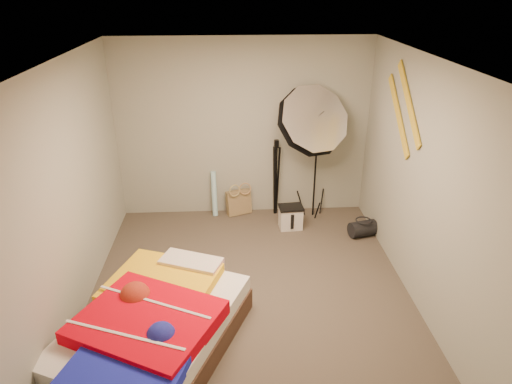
{
  "coord_description": "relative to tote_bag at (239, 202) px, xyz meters",
  "views": [
    {
      "loc": [
        -0.17,
        -4.09,
        3.15
      ],
      "look_at": [
        0.1,
        0.6,
        0.95
      ],
      "focal_mm": 32.0,
      "sensor_mm": 36.0,
      "label": 1
    }
  ],
  "objects": [
    {
      "name": "floor",
      "position": [
        0.08,
        -1.9,
        -0.18
      ],
      "size": [
        4.0,
        4.0,
        0.0
      ],
      "primitive_type": "plane",
      "color": "#50483B",
      "rests_on": "ground"
    },
    {
      "name": "ceiling",
      "position": [
        0.08,
        -1.9,
        2.32
      ],
      "size": [
        4.0,
        4.0,
        0.0
      ],
      "primitive_type": "plane",
      "rotation": [
        3.14,
        0.0,
        0.0
      ],
      "color": "silver",
      "rests_on": "wall_back"
    },
    {
      "name": "wall_back",
      "position": [
        0.08,
        0.1,
        1.07
      ],
      "size": [
        3.5,
        0.0,
        3.5
      ],
      "primitive_type": "plane",
      "rotation": [
        1.57,
        0.0,
        0.0
      ],
      "color": "gray",
      "rests_on": "floor"
    },
    {
      "name": "wall_front",
      "position": [
        0.08,
        -3.9,
        1.07
      ],
      "size": [
        3.5,
        0.0,
        3.5
      ],
      "primitive_type": "plane",
      "rotation": [
        -1.57,
        0.0,
        0.0
      ],
      "color": "gray",
      "rests_on": "floor"
    },
    {
      "name": "wall_left",
      "position": [
        -1.67,
        -1.9,
        1.07
      ],
      "size": [
        0.0,
        4.0,
        4.0
      ],
      "primitive_type": "plane",
      "rotation": [
        1.57,
        0.0,
        1.57
      ],
      "color": "gray",
      "rests_on": "floor"
    },
    {
      "name": "wall_right",
      "position": [
        1.83,
        -1.9,
        1.07
      ],
      "size": [
        0.0,
        4.0,
        4.0
      ],
      "primitive_type": "plane",
      "rotation": [
        1.57,
        0.0,
        -1.57
      ],
      "color": "gray",
      "rests_on": "floor"
    },
    {
      "name": "tote_bag",
      "position": [
        0.0,
        0.0,
        0.0
      ],
      "size": [
        0.39,
        0.28,
        0.37
      ],
      "primitive_type": "cube",
      "rotation": [
        -0.14,
        0.0,
        0.36
      ],
      "color": "#9F865A",
      "rests_on": "floor"
    },
    {
      "name": "wrapping_roll",
      "position": [
        -0.35,
        0.0,
        0.15
      ],
      "size": [
        0.09,
        0.19,
        0.66
      ],
      "primitive_type": "cylinder",
      "rotation": [
        -0.17,
        0.0,
        0.11
      ],
      "color": "#58BED4",
      "rests_on": "floor"
    },
    {
      "name": "camera_case",
      "position": [
        0.71,
        -0.47,
        -0.03
      ],
      "size": [
        0.32,
        0.24,
        0.3
      ],
      "primitive_type": "cube",
      "rotation": [
        0.0,
        0.0,
        0.08
      ],
      "color": "silver",
      "rests_on": "floor"
    },
    {
      "name": "duffel_bag",
      "position": [
        1.65,
        -0.75,
        -0.07
      ],
      "size": [
        0.4,
        0.3,
        0.22
      ],
      "primitive_type": "cylinder",
      "rotation": [
        0.0,
        1.57,
        0.26
      ],
      "color": "black",
      "rests_on": "floor"
    },
    {
      "name": "wall_stripe_upper",
      "position": [
        1.81,
        -1.3,
        1.77
      ],
      "size": [
        0.02,
        0.91,
        0.78
      ],
      "primitive_type": "cube",
      "rotation": [
        0.7,
        0.0,
        0.0
      ],
      "color": "gold",
      "rests_on": "wall_right"
    },
    {
      "name": "wall_stripe_lower",
      "position": [
        1.81,
        -1.05,
        1.57
      ],
      "size": [
        0.02,
        0.91,
        0.78
      ],
      "primitive_type": "cube",
      "rotation": [
        0.7,
        0.0,
        0.0
      ],
      "color": "gold",
      "rests_on": "wall_right"
    },
    {
      "name": "bed",
      "position": [
        -0.84,
        -2.7,
        0.08
      ],
      "size": [
        1.87,
        2.24,
        0.53
      ],
      "color": "#462D21",
      "rests_on": "floor"
    },
    {
      "name": "photo_umbrella",
      "position": [
        0.96,
        -0.27,
        1.28
      ],
      "size": [
        1.1,
        0.9,
        2.03
      ],
      "color": "black",
      "rests_on": "floor"
    },
    {
      "name": "camera_tripod",
      "position": [
        0.54,
        -0.03,
        0.47
      ],
      "size": [
        0.07,
        0.07,
        1.13
      ],
      "color": "black",
      "rests_on": "floor"
    }
  ]
}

